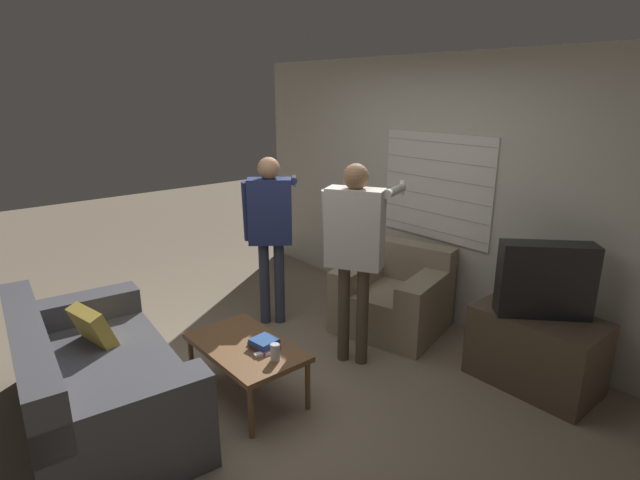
% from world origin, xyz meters
% --- Properties ---
extents(ground_plane, '(16.00, 16.00, 0.00)m').
position_xyz_m(ground_plane, '(0.00, 0.00, 0.00)').
color(ground_plane, '#7F705B').
extents(wall_back, '(5.20, 0.08, 2.55)m').
position_xyz_m(wall_back, '(0.00, 2.03, 1.28)').
color(wall_back, '#BCB7A8').
rests_on(wall_back, ground_plane).
extents(couch_blue, '(1.89, 1.13, 0.83)m').
position_xyz_m(couch_blue, '(-0.33, -1.19, 0.31)').
color(couch_blue, '#424247').
rests_on(couch_blue, ground_plane).
extents(armchair_beige, '(1.11, 1.06, 0.79)m').
position_xyz_m(armchair_beige, '(0.03, 1.48, 0.32)').
color(armchair_beige, gray).
rests_on(armchair_beige, ground_plane).
extents(coffee_table, '(0.94, 0.56, 0.43)m').
position_xyz_m(coffee_table, '(0.08, -0.22, 0.38)').
color(coffee_table, brown).
rests_on(coffee_table, ground_plane).
extents(tv_stand, '(0.92, 0.55, 0.59)m').
position_xyz_m(tv_stand, '(1.40, 1.57, 0.30)').
color(tv_stand, '#4C3D2D').
rests_on(tv_stand, ground_plane).
extents(tv, '(0.63, 0.61, 0.57)m').
position_xyz_m(tv, '(1.39, 1.58, 0.87)').
color(tv, black).
rests_on(tv, tv_stand).
extents(person_left_standing, '(0.55, 0.79, 1.64)m').
position_xyz_m(person_left_standing, '(-0.83, 0.65, 1.04)').
color(person_left_standing, '#33384C').
rests_on(person_left_standing, ground_plane).
extents(person_right_standing, '(0.55, 0.87, 1.69)m').
position_xyz_m(person_right_standing, '(0.22, 0.74, 1.08)').
color(person_right_standing, '#4C4233').
rests_on(person_right_standing, ground_plane).
extents(book_stack, '(0.22, 0.18, 0.07)m').
position_xyz_m(book_stack, '(0.21, -0.15, 0.46)').
color(book_stack, '#75387F').
rests_on(book_stack, coffee_table).
extents(soda_can, '(0.07, 0.07, 0.13)m').
position_xyz_m(soda_can, '(0.41, -0.19, 0.49)').
color(soda_can, silver).
rests_on(soda_can, coffee_table).
extents(spare_remote, '(0.07, 0.14, 0.02)m').
position_xyz_m(spare_remote, '(0.30, -0.21, 0.44)').
color(spare_remote, white).
rests_on(spare_remote, coffee_table).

